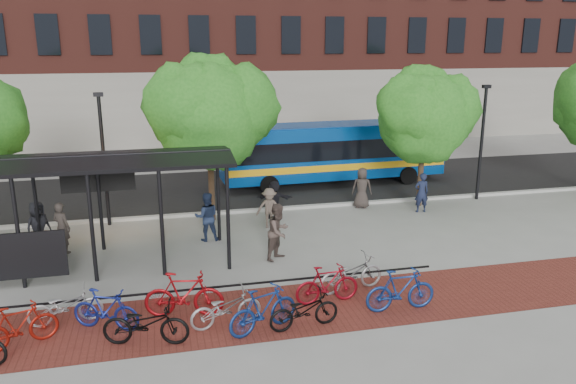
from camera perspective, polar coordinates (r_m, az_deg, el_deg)
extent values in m
plane|color=#9E9E99|center=(20.22, 1.83, -5.04)|extent=(160.00, 160.00, 0.00)
cube|color=black|center=(27.67, -2.47, 0.56)|extent=(160.00, 8.00, 0.01)
cube|color=#B7B7B2|center=(23.88, -0.66, -1.68)|extent=(160.00, 0.25, 0.12)
cube|color=maroon|center=(15.32, -0.59, -11.93)|extent=(24.00, 3.00, 0.01)
cube|color=black|center=(15.92, -5.97, -10.93)|extent=(12.00, 0.05, 0.95)
cube|color=maroon|center=(46.87, 5.71, 18.80)|extent=(55.00, 14.00, 20.00)
cylinder|color=black|center=(17.76, -25.72, -3.86)|extent=(0.12, 0.12, 3.30)
cylinder|color=black|center=(20.29, -24.19, -1.43)|extent=(0.12, 0.12, 3.30)
cylinder|color=black|center=(17.42, -19.29, -3.54)|extent=(0.12, 0.12, 3.30)
cylinder|color=black|center=(19.99, -18.57, -1.11)|extent=(0.12, 0.12, 3.30)
cylinder|color=black|center=(17.30, -12.70, -3.17)|extent=(0.12, 0.12, 3.30)
cylinder|color=black|center=(19.89, -12.84, -0.77)|extent=(0.12, 0.12, 3.30)
cylinder|color=black|center=(17.41, -6.11, -2.75)|extent=(0.12, 0.12, 3.30)
cylinder|color=black|center=(19.99, -7.10, -0.42)|extent=(0.12, 0.12, 3.30)
cube|color=black|center=(17.73, -22.81, 2.48)|extent=(10.60, 1.65, 0.29)
cube|color=black|center=(19.08, -22.17, 3.38)|extent=(10.60, 1.65, 0.29)
cube|color=black|center=(19.84, -21.77, 2.65)|extent=(9.00, 0.10, 0.40)
cube|color=black|center=(19.90, -18.72, 1.04)|extent=(2.40, 0.12, 0.70)
cube|color=#FF7200|center=(19.98, -18.71, 1.10)|extent=(2.20, 0.02, 0.55)
cylinder|color=#382619|center=(22.44, -7.77, 0.26)|extent=(0.24, 0.24, 2.52)
sphere|color=#26721E|center=(21.88, -8.04, 7.72)|extent=(4.20, 4.20, 4.20)
sphere|color=#26721E|center=(22.16, -5.39, 8.67)|extent=(3.36, 3.36, 3.36)
sphere|color=#26721E|center=(21.47, -10.26, 8.56)|extent=(3.15, 3.15, 3.15)
sphere|color=#26721E|center=(22.19, -7.96, 9.91)|extent=(2.94, 2.94, 2.94)
cylinder|color=#382619|center=(24.93, 13.28, 1.20)|extent=(0.24, 0.24, 2.27)
sphere|color=#26721E|center=(24.45, 13.66, 7.26)|extent=(3.80, 3.80, 3.80)
sphere|color=#26721E|center=(25.02, 15.46, 8.01)|extent=(3.04, 3.04, 3.04)
sphere|color=#26721E|center=(23.80, 12.39, 8.10)|extent=(2.85, 2.85, 2.85)
sphere|color=#26721E|center=(24.75, 13.57, 9.22)|extent=(2.66, 2.66, 2.66)
cylinder|color=black|center=(22.45, -18.18, 2.89)|extent=(0.14, 0.14, 5.00)
cube|color=black|center=(22.09, -18.72, 9.37)|extent=(0.35, 0.20, 0.15)
cylinder|color=black|center=(26.37, 19.04, 4.56)|extent=(0.14, 0.14, 5.00)
cube|color=black|center=(26.06, 19.53, 10.07)|extent=(0.35, 0.20, 0.15)
cube|color=#084299|center=(28.06, 4.60, 4.26)|extent=(11.21, 2.81, 2.55)
cube|color=black|center=(28.02, 4.61, 4.68)|extent=(10.99, 2.84, 0.93)
cube|color=yellow|center=(28.19, 4.58, 3.01)|extent=(11.10, 2.86, 0.32)
cube|color=#084299|center=(27.86, 4.66, 6.74)|extent=(10.98, 2.56, 0.17)
cylinder|color=black|center=(26.21, -1.90, 0.72)|extent=(0.90, 0.29, 0.89)
cylinder|color=black|center=(28.49, -3.03, 1.89)|extent=(0.90, 0.29, 0.89)
cylinder|color=black|center=(28.65, 12.09, 1.65)|extent=(0.90, 0.29, 0.89)
cylinder|color=black|center=(30.76, 10.05, 2.67)|extent=(0.90, 0.29, 0.89)
imported|color=maroon|center=(14.86, -25.70, -12.16)|extent=(1.84, 1.16, 1.07)
imported|color=#AEAEB1|center=(15.54, -21.70, -10.72)|extent=(1.89, 0.87, 0.96)
imported|color=navy|center=(14.89, -18.03, -11.29)|extent=(1.83, 1.21, 1.07)
imported|color=black|center=(13.97, -14.25, -12.81)|extent=(2.16, 1.16, 1.08)
imported|color=maroon|center=(14.99, -10.52, -10.22)|extent=(2.14, 0.95, 1.24)
imported|color=#959497|center=(14.46, -6.33, -11.62)|extent=(1.95, 0.99, 0.98)
imported|color=navy|center=(14.10, -2.52, -11.83)|extent=(2.02, 1.25, 1.17)
imported|color=black|center=(14.29, 1.64, -11.91)|extent=(1.90, 0.88, 0.96)
imported|color=maroon|center=(15.55, 4.00, -9.33)|extent=(1.84, 0.62, 1.09)
imported|color=#97989A|center=(16.32, 6.42, -8.22)|extent=(2.12, 1.10, 1.06)
imported|color=navy|center=(15.38, 11.36, -9.74)|extent=(1.94, 0.55, 1.17)
imported|color=black|center=(20.72, -24.02, -3.26)|extent=(1.04, 1.01, 1.80)
imported|color=#403833|center=(20.36, -22.00, -3.39)|extent=(0.78, 0.72, 1.78)
imported|color=#202C4A|center=(20.26, -8.25, -2.50)|extent=(0.89, 0.70, 1.77)
imported|color=brown|center=(21.47, -1.92, -1.63)|extent=(1.07, 0.70, 1.56)
imported|color=black|center=(22.58, -1.40, -0.76)|extent=(1.53, 0.85, 1.57)
imported|color=#38302C|center=(24.19, 7.51, 0.42)|extent=(1.01, 0.85, 1.75)
imported|color=#1A213D|center=(24.03, 13.41, -0.06)|extent=(0.64, 0.44, 1.68)
imported|color=#51423C|center=(18.33, -0.96, -4.05)|extent=(1.16, 1.15, 1.89)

